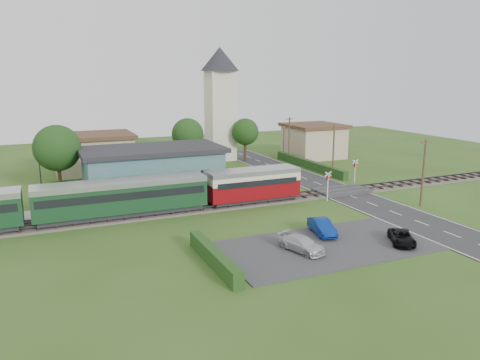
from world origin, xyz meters
name	(u,v)px	position (x,y,z in m)	size (l,w,h in m)	color
ground	(273,206)	(0.00, 0.00, 0.00)	(120.00, 120.00, 0.00)	#2D4C19
railway_track	(265,201)	(0.00, 2.00, 0.11)	(76.00, 3.20, 0.49)	#4C443D
road	(352,197)	(10.00, 0.00, 0.03)	(6.00, 70.00, 0.05)	#28282B
car_park	(326,246)	(-1.50, -12.00, 0.04)	(17.00, 9.00, 0.08)	#333335
crossing_deck	(342,191)	(10.00, 2.00, 0.23)	(6.20, 3.40, 0.45)	#333335
platform	(166,202)	(-10.00, 5.20, 0.23)	(30.00, 3.00, 0.45)	gray
equipment_hut	(86,196)	(-18.00, 5.20, 1.75)	(2.30, 2.30, 2.55)	beige
station_building	(153,170)	(-10.00, 10.99, 2.69)	(16.00, 9.00, 5.30)	#426C71
train	(87,200)	(-18.20, 2.00, 2.18)	(43.20, 2.90, 3.40)	#232328
church_tower	(220,95)	(5.00, 28.00, 10.23)	(6.00, 6.00, 17.60)	beige
house_west	(94,153)	(-15.00, 25.00, 2.79)	(10.80, 8.80, 5.50)	tan
house_east	(314,140)	(20.00, 24.00, 2.80)	(8.80, 8.80, 5.50)	tan
hedge_carpark	(214,257)	(-11.00, -12.00, 0.60)	(0.80, 9.00, 1.20)	#193814
hedge_roadside	(309,164)	(14.20, 16.00, 0.60)	(0.80, 18.00, 1.20)	#193814
hedge_station	(145,179)	(-10.00, 15.50, 0.65)	(22.00, 0.80, 1.30)	#193814
tree_a	(57,148)	(-20.00, 14.00, 5.38)	(5.20, 5.20, 8.00)	#332316
tree_b	(188,134)	(-2.00, 23.00, 5.02)	(4.60, 4.60, 7.34)	#332316
tree_c	(245,132)	(8.00, 25.00, 4.65)	(4.20, 4.20, 6.78)	#332316
utility_pole_b	(423,172)	(14.20, -6.00, 3.63)	(1.40, 0.22, 7.00)	#473321
utility_pole_c	(333,150)	(14.20, 10.00, 3.63)	(1.40, 0.22, 7.00)	#473321
utility_pole_d	(289,139)	(14.20, 22.00, 3.63)	(1.40, 0.22, 7.00)	#473321
crossing_signal_near	(328,182)	(6.40, -0.41, 2.14)	(0.84, 0.28, 3.28)	silver
crossing_signal_far	(355,169)	(13.60, 4.39, 2.14)	(0.84, 0.28, 3.28)	silver
streetlamp_west	(39,161)	(-22.00, 20.00, 3.04)	(0.30, 0.30, 5.15)	#3F3F47
streetlamp_east	(284,138)	(16.00, 27.00, 3.04)	(0.30, 0.30, 5.15)	#3F3F47
car_on_road	(289,168)	(10.36, 14.94, 0.57)	(1.22, 3.03, 1.03)	navy
car_park_blue	(322,227)	(-0.24, -9.50, 0.73)	(1.37, 3.93, 1.29)	navy
car_park_silver	(301,244)	(-3.91, -12.25, 0.67)	(1.66, 4.07, 1.18)	silver
car_park_dark	(402,237)	(4.41, -14.02, 0.60)	(1.71, 3.71, 1.03)	black
pedestrian_near	(215,186)	(-4.52, 5.24, 1.44)	(0.72, 0.47, 1.98)	gray
pedestrian_far	(122,198)	(-14.59, 5.24, 1.22)	(0.75, 0.59, 1.55)	gray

